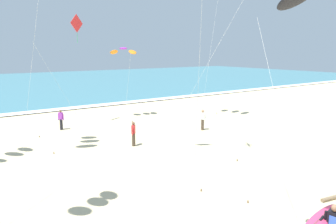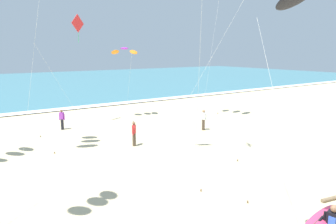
{
  "view_description": "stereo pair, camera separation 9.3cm",
  "coord_description": "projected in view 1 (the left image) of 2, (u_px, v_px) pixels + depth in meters",
  "views": [
    {
      "loc": [
        -8.26,
        -5.16,
        6.08
      ],
      "look_at": [
        0.11,
        6.78,
        3.28
      ],
      "focal_mm": 34.52,
      "sensor_mm": 36.0,
      "label": 1
    },
    {
      "loc": [
        -8.18,
        -5.22,
        6.08
      ],
      "look_at": [
        0.11,
        6.78,
        3.28
      ],
      "focal_mm": 34.52,
      "sensor_mm": 36.0,
      "label": 2
    }
  ],
  "objects": [
    {
      "name": "bystander_purple_top",
      "position": [
        61.0,
        120.0,
        24.91
      ],
      "size": [
        0.34,
        0.41,
        1.59
      ],
      "color": "black",
      "rests_on": "ground"
    },
    {
      "name": "surfer_lead",
      "position": [
        327.0,
        223.0,
        9.53
      ],
      "size": [
        2.55,
        1.08,
        1.71
      ],
      "color": "black",
      "rests_on": "ground"
    },
    {
      "name": "bystander_white_top",
      "position": [
        203.0,
        120.0,
        24.85
      ],
      "size": [
        0.35,
        0.41,
        1.59
      ],
      "color": "#4C3D2D",
      "rests_on": "ground"
    },
    {
      "name": "kite_diamond_scarlet_distant",
      "position": [
        76.0,
        26.0,
        25.32
      ],
      "size": [
        4.58,
        2.6,
        8.87
      ],
      "color": "red",
      "rests_on": "ground"
    },
    {
      "name": "driftwood_log",
      "position": [
        332.0,
        198.0,
        13.33
      ],
      "size": [
        1.14,
        0.36,
        0.16
      ],
      "primitive_type": "cylinder",
      "rotation": [
        0.0,
        1.57,
        2.96
      ],
      "color": "#846B4C",
      "rests_on": "ground"
    },
    {
      "name": "ocean_water",
      "position": [
        0.0,
        85.0,
        56.49
      ],
      "size": [
        160.0,
        60.0,
        0.08
      ],
      "primitive_type": "cube",
      "color": "teal",
      "rests_on": "ground"
    },
    {
      "name": "shoreline_foam",
      "position": [
        46.0,
        111.0,
        32.59
      ],
      "size": [
        160.0,
        1.68,
        0.01
      ],
      "primitive_type": "cube",
      "color": "white",
      "rests_on": "ocean_water"
    },
    {
      "name": "bystander_red_top",
      "position": [
        133.0,
        134.0,
        20.7
      ],
      "size": [
        0.38,
        0.37,
        1.59
      ],
      "color": "#4C3D2D",
      "rests_on": "ground"
    },
    {
      "name": "kite_arc_violet_mid",
      "position": [
        123.0,
        51.0,
        28.59
      ],
      "size": [
        2.51,
        2.93,
        6.34
      ],
      "color": "orange",
      "rests_on": "ground"
    }
  ]
}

